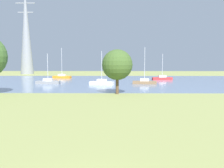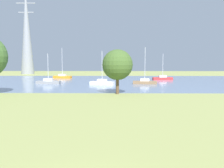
{
  "view_description": "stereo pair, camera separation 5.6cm",
  "coord_description": "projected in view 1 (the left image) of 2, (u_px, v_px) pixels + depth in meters",
  "views": [
    {
      "loc": [
        1.08,
        -8.34,
        5.05
      ],
      "look_at": [
        0.74,
        15.59,
        2.76
      ],
      "focal_mm": 41.79,
      "sensor_mm": 36.0,
      "label": 1
    },
    {
      "loc": [
        1.13,
        -8.34,
        5.05
      ],
      "look_at": [
        0.74,
        15.59,
        2.76
      ],
      "focal_mm": 41.79,
      "sensor_mm": 36.0,
      "label": 2
    }
  ],
  "objects": [
    {
      "name": "ground_plane",
      "position": [
        106.0,
        102.0,
        30.69
      ],
      "size": [
        160.0,
        160.0,
        0.0
      ],
      "primitive_type": "plane",
      "color": "#8C9351"
    },
    {
      "name": "water_surface",
      "position": [
        111.0,
        82.0,
        58.56
      ],
      "size": [
        140.0,
        40.0,
        0.02
      ],
      "primitive_type": "cube",
      "color": "slate",
      "rests_on": "ground"
    },
    {
      "name": "sailboat_gray",
      "position": [
        48.0,
        82.0,
        53.1
      ],
      "size": [
        4.85,
        1.69,
        6.17
      ],
      "color": "gray",
      "rests_on": "water_surface"
    },
    {
      "name": "sailboat_orange",
      "position": [
        62.0,
        77.0,
        68.65
      ],
      "size": [
        4.99,
        2.34,
        7.97
      ],
      "color": "orange",
      "rests_on": "water_surface"
    },
    {
      "name": "sailboat_red",
      "position": [
        162.0,
        78.0,
        63.54
      ],
      "size": [
        4.91,
        1.89,
        6.31
      ],
      "color": "red",
      "rests_on": "water_surface"
    },
    {
      "name": "sailboat_white",
      "position": [
        102.0,
        82.0,
        51.54
      ],
      "size": [
        5.03,
        2.7,
        6.62
      ],
      "color": "white",
      "rests_on": "water_surface"
    },
    {
      "name": "sailboat_brown",
      "position": [
        144.0,
        82.0,
        52.91
      ],
      "size": [
        4.91,
        1.92,
        7.44
      ],
      "color": "brown",
      "rests_on": "water_surface"
    },
    {
      "name": "tree_east_near",
      "position": [
        117.0,
        65.0,
        37.51
      ],
      "size": [
        4.43,
        4.43,
        6.46
      ],
      "color": "brown",
      "rests_on": "ground"
    },
    {
      "name": "electricity_pylon",
      "position": [
        26.0,
        30.0,
        87.45
      ],
      "size": [
        6.4,
        4.4,
        29.55
      ],
      "color": "gray",
      "rests_on": "ground"
    }
  ]
}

